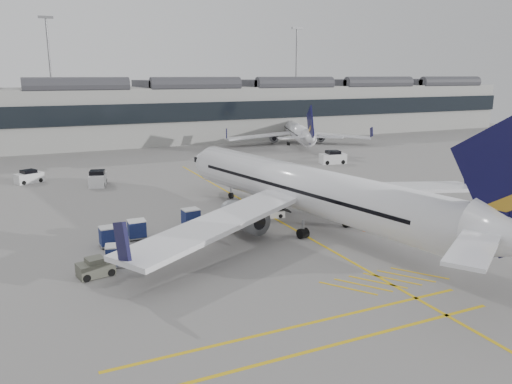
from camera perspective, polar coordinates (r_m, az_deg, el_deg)
name	(u,v)px	position (r m, az deg, el deg)	size (l,w,h in m)	color
ground	(209,268)	(36.23, -5.35, -8.69)	(220.00, 220.00, 0.00)	gray
terminal	(86,113)	(104.54, -18.89, 8.52)	(200.00, 20.45, 12.40)	#9E9E99
light_masts	(67,70)	(118.14, -20.79, 12.90)	(113.00, 0.60, 25.45)	slate
apron_markings	(272,217)	(48.65, 1.83, -2.85)	(0.25, 60.00, 0.01)	gold
airliner_main	(312,191)	(44.85, 6.40, 0.11)	(38.65, 42.63, 11.45)	white
airliner_far	(297,132)	(99.80, 4.76, 6.88)	(27.53, 30.52, 8.47)	white
belt_loader	(265,212)	(48.39, 1.07, -2.33)	(4.28, 1.92, 1.70)	silver
baggage_cart_a	(191,217)	(45.77, -7.46, -2.85)	(1.68, 1.43, 1.66)	gray
baggage_cart_b	(137,229)	(43.22, -13.46, -4.11)	(1.59, 1.32, 1.63)	gray
baggage_cart_c	(109,236)	(41.91, -16.43, -4.82)	(1.64, 1.37, 1.65)	gray
baggage_cart_d	(116,255)	(37.55, -15.70, -6.93)	(1.74, 1.52, 1.61)	gray
ramp_agent_a	(225,223)	(44.16, -3.53, -3.51)	(0.57, 0.37, 1.56)	orange
ramp_agent_b	(209,228)	(42.35, -5.35, -4.17)	(0.83, 0.65, 1.72)	#DB620B
pushback_tug	(96,268)	(36.30, -17.87, -8.25)	(2.61, 1.90, 1.32)	#545548
safety_cone_nose	(257,193)	(57.55, 0.17, -0.06)	(0.35, 0.35, 0.49)	#F24C0A
safety_cone_engine	(365,228)	(45.28, 12.34, -4.04)	(0.40, 0.40, 0.56)	#F24C0A
service_van_left	(29,177)	(70.06, -24.51, 1.57)	(3.67, 2.87, 1.69)	silver
service_van_mid	(98,179)	(65.18, -17.64, 1.44)	(2.71, 4.07, 1.92)	silver
service_van_right	(333,158)	(78.67, 8.78, 3.89)	(4.21, 2.61, 2.02)	silver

